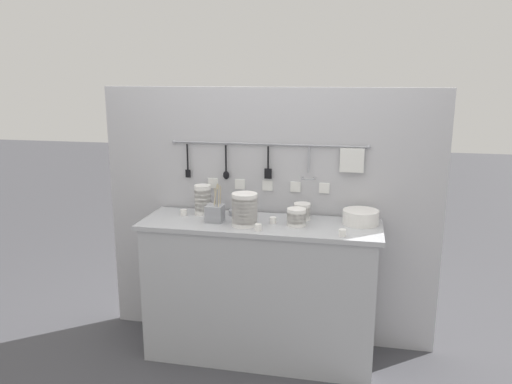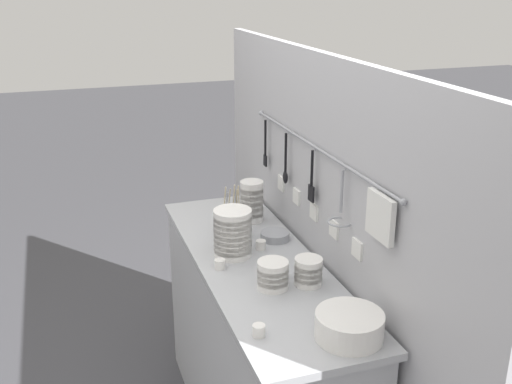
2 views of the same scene
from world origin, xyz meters
name	(u,v)px [view 1 (image 1 of 2)]	position (x,y,z in m)	size (l,w,h in m)	color
ground_plane	(260,354)	(0.00, 0.00, 0.00)	(20.00, 20.00, 0.00)	#424247
counter	(260,290)	(0.00, 0.00, 0.48)	(1.57, 0.50, 0.95)	#ADAFB5
back_wall	(268,217)	(0.00, 0.28, 0.91)	(2.37, 0.11, 1.82)	#B2B2B7
bowl_stack_wide_centre	(296,217)	(0.24, -0.02, 1.01)	(0.12, 0.12, 0.11)	white
bowl_stack_back_corner	(302,211)	(0.26, 0.12, 1.01)	(0.11, 0.11, 0.11)	white
bowl_stack_nested_right	(245,209)	(-0.08, -0.08, 1.06)	(0.16, 0.16, 0.21)	white
bowl_stack_tall_left	(203,200)	(-0.43, 0.12, 1.06)	(0.11, 0.11, 0.21)	white
plate_stack	(361,217)	(0.64, 0.11, 1.00)	(0.23, 0.23, 0.09)	white
steel_mixing_bowl	(239,212)	(-0.18, 0.15, 0.97)	(0.13, 0.13, 0.04)	#93969E
cutlery_caddy	(215,213)	(-0.30, -0.03, 1.01)	(0.11, 0.11, 0.25)	#93969E
cup_back_left	(342,233)	(0.54, -0.18, 0.98)	(0.04, 0.04, 0.04)	white
cup_front_right	(184,212)	(-0.55, 0.06, 0.98)	(0.04, 0.04, 0.04)	white
cup_mid_row	(258,227)	(0.02, -0.17, 0.98)	(0.04, 0.04, 0.04)	white
cup_by_caddy	(247,216)	(-0.10, 0.05, 0.98)	(0.04, 0.04, 0.04)	white
cup_front_left	(273,220)	(0.09, 0.00, 0.98)	(0.04, 0.04, 0.04)	white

